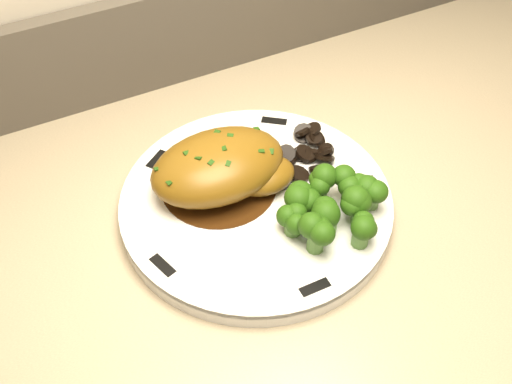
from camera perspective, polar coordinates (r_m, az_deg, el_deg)
name	(u,v)px	position (r m, az deg, el deg)	size (l,w,h in m)	color
plate	(256,205)	(0.63, 0.00, -1.16)	(0.27, 0.27, 0.02)	white
rim_accent_0	(274,121)	(0.71, 1.62, 6.31)	(0.03, 0.01, 0.00)	black
rim_accent_1	(157,160)	(0.67, -8.80, 2.87)	(0.03, 0.01, 0.00)	black
rim_accent_2	(163,266)	(0.58, -8.30, -6.49)	(0.03, 0.01, 0.00)	black
rim_accent_3	(315,288)	(0.56, 5.26, -8.46)	(0.03, 0.01, 0.00)	black
rim_accent_4	(371,186)	(0.65, 10.23, 0.51)	(0.03, 0.01, 0.00)	black
gravy_pool	(219,185)	(0.64, -3.31, 0.64)	(0.12, 0.12, 0.00)	#381D0A
chicken_breast	(223,167)	(0.62, -2.93, 2.20)	(0.14, 0.09, 0.05)	brown
mushroom_pile	(298,162)	(0.66, 3.72, 2.70)	(0.09, 0.07, 0.02)	black
broccoli_florets	(334,207)	(0.60, 6.96, -1.32)	(0.11, 0.09, 0.04)	#517F35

